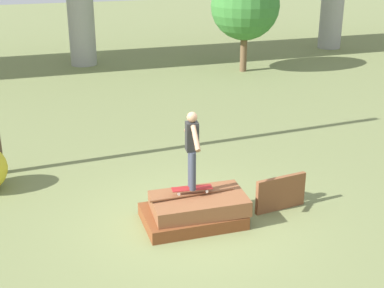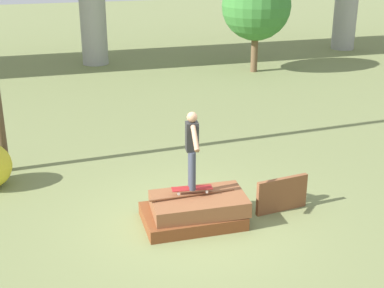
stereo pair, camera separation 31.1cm
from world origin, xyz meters
TOP-DOWN VIEW (x-y plane):
  - ground_plane at (0.00, 0.00)m, footprint 80.00×80.00m
  - scrap_pile at (0.05, -0.02)m, footprint 1.96×1.26m
  - scrap_plank_loose at (1.81, -0.06)m, footprint 1.11×0.23m
  - skateboard at (0.01, 0.06)m, footprint 0.78×0.29m
  - skater at (0.01, 0.06)m, footprint 0.24×1.13m
  - tree_behind_left at (5.99, 11.24)m, footprint 2.72×2.72m

SIDE VIEW (x-z plane):
  - ground_plane at x=0.00m, z-range 0.00..0.00m
  - scrap_pile at x=0.05m, z-range -0.04..0.55m
  - scrap_plank_loose at x=1.81m, z-range 0.00..0.70m
  - skateboard at x=0.01m, z-range 0.62..0.71m
  - skater at x=0.01m, z-range 0.79..2.26m
  - tree_behind_left at x=5.99m, z-range 0.62..4.61m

